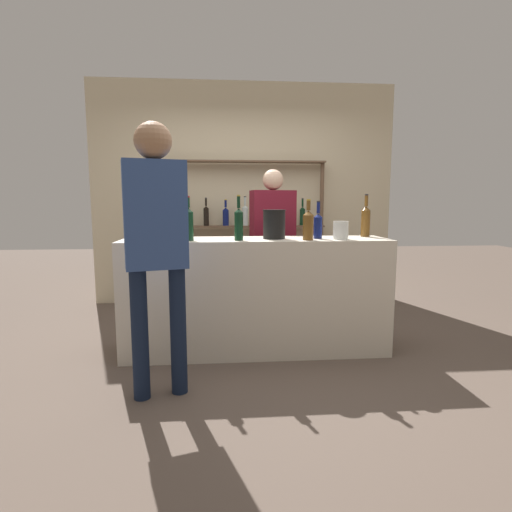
{
  "coord_description": "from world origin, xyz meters",
  "views": [
    {
      "loc": [
        -0.28,
        -3.38,
        1.3
      ],
      "look_at": [
        0.0,
        0.0,
        0.84
      ],
      "focal_mm": 28.0,
      "sensor_mm": 36.0,
      "label": 1
    }
  ],
  "objects": [
    {
      "name": "ground_plane",
      "position": [
        0.0,
        0.0,
        0.0
      ],
      "size": [
        16.0,
        16.0,
        0.0
      ],
      "primitive_type": "plane",
      "color": "brown"
    },
    {
      "name": "bar_counter",
      "position": [
        0.0,
        0.0,
        0.5
      ],
      "size": [
        2.26,
        0.54,
        0.99
      ],
      "primitive_type": "cube",
      "color": "beige",
      "rests_on": "ground_plane"
    },
    {
      "name": "back_wall",
      "position": [
        0.0,
        1.87,
        1.4
      ],
      "size": [
        3.86,
        0.12,
        2.8
      ],
      "primitive_type": "cube",
      "color": "beige",
      "rests_on": "ground_plane"
    },
    {
      "name": "back_shelf",
      "position": [
        -0.01,
        1.69,
        1.19
      ],
      "size": [
        2.02,
        0.18,
        1.81
      ],
      "color": "brown",
      "rests_on": "ground_plane"
    },
    {
      "name": "counter_bottle_0",
      "position": [
        1.0,
        0.13,
        1.14
      ],
      "size": [
        0.08,
        0.08,
        0.38
      ],
      "color": "brown",
      "rests_on": "bar_counter"
    },
    {
      "name": "counter_bottle_1",
      "position": [
        -0.91,
        0.03,
        1.12
      ],
      "size": [
        0.09,
        0.09,
        0.34
      ],
      "color": "black",
      "rests_on": "bar_counter"
    },
    {
      "name": "counter_bottle_2",
      "position": [
        0.42,
        -0.15,
        1.12
      ],
      "size": [
        0.09,
        0.09,
        0.33
      ],
      "color": "brown",
      "rests_on": "bar_counter"
    },
    {
      "name": "counter_bottle_3",
      "position": [
        -0.56,
        -0.12,
        1.13
      ],
      "size": [
        0.08,
        0.08,
        0.36
      ],
      "color": "black",
      "rests_on": "bar_counter"
    },
    {
      "name": "counter_bottle_4",
      "position": [
        0.53,
        -0.02,
        1.11
      ],
      "size": [
        0.07,
        0.07,
        0.32
      ],
      "color": "#0F1956",
      "rests_on": "bar_counter"
    },
    {
      "name": "counter_bottle_5",
      "position": [
        -0.15,
        -0.14,
        1.13
      ],
      "size": [
        0.07,
        0.07,
        0.37
      ],
      "color": "black",
      "rests_on": "bar_counter"
    },
    {
      "name": "wine_glass",
      "position": [
        -0.83,
        0.14,
        1.11
      ],
      "size": [
        0.07,
        0.07,
        0.16
      ],
      "color": "silver",
      "rests_on": "bar_counter"
    },
    {
      "name": "ice_bucket",
      "position": [
        0.15,
        -0.01,
        1.12
      ],
      "size": [
        0.2,
        0.2,
        0.25
      ],
      "color": "black",
      "rests_on": "bar_counter"
    },
    {
      "name": "cork_jar",
      "position": [
        0.7,
        -0.11,
        1.07
      ],
      "size": [
        0.13,
        0.13,
        0.15
      ],
      "color": "silver",
      "rests_on": "bar_counter"
    },
    {
      "name": "server_behind_counter",
      "position": [
        0.24,
        0.79,
        0.96
      ],
      "size": [
        0.49,
        0.28,
        1.64
      ],
      "rotation": [
        0.0,
        0.0,
        -1.38
      ],
      "color": "black",
      "rests_on": "ground_plane"
    },
    {
      "name": "customer_left",
      "position": [
        -0.71,
        -0.77,
        1.09
      ],
      "size": [
        0.42,
        0.27,
        1.8
      ],
      "rotation": [
        0.0,
        0.0,
        1.84
      ],
      "color": "#121C33",
      "rests_on": "ground_plane"
    }
  ]
}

